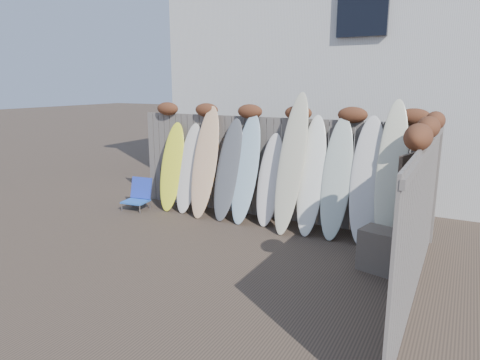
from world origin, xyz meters
The scene contains 18 objects.
ground centered at (0.00, 0.00, 0.00)m, with size 80.00×80.00×0.00m, color #493A2D.
back_fence centered at (0.06, 2.39, 1.18)m, with size 6.05×0.28×2.24m.
right_fence centered at (2.99, 0.25, 1.14)m, with size 0.28×4.40×2.24m.
house centered at (0.50, 6.50, 3.20)m, with size 8.50×5.50×6.33m.
beach_chair centered at (-2.70, 1.63, 0.30)m, with size 0.55×0.58×0.66m.
wooden_crate centered at (2.46, 0.86, 0.30)m, with size 0.52×0.43×0.61m, color #50443C.
lattice_panel centered at (2.84, 1.03, 0.87)m, with size 0.05×1.16×1.74m, color #3B2F24.
surfboard_0 centered at (-2.05, 1.99, 0.92)m, with size 0.51×0.07×1.91m, color #FCFF2B.
surfboard_1 centered at (-1.64, 2.02, 0.92)m, with size 0.52×0.07×1.90m, color silver.
surfboard_2 centered at (-1.19, 1.94, 1.10)m, with size 0.53×0.07×2.29m, color #E6AE79.
surfboard_3 centered at (-0.67, 1.97, 0.99)m, with size 0.54×0.07×2.05m, color #5C5E62.
surfboard_4 centered at (-0.29, 1.97, 1.04)m, with size 0.51×0.07×2.17m, color #A3C5D8.
surfboard_5 centered at (0.19, 2.03, 0.86)m, with size 0.48×0.07×1.79m, color white.
surfboard_6 centered at (0.67, 1.89, 1.25)m, with size 0.49×0.07×2.60m, color beige.
surfboard_7 centered at (1.03, 1.96, 1.05)m, with size 0.47×0.07×2.18m, color white.
surfboard_8 centered at (1.48, 1.96, 1.04)m, with size 0.51×0.07×2.17m, color silver.
surfboard_9 centered at (2.00, 1.97, 1.06)m, with size 0.55×0.07×2.20m, color silver.
surfboard_10 centered at (2.38, 1.92, 1.20)m, with size 0.47×0.07×2.50m, color beige.
Camera 1 is at (3.40, -5.16, 2.63)m, focal length 32.00 mm.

